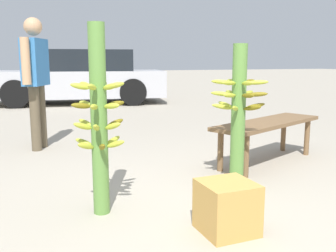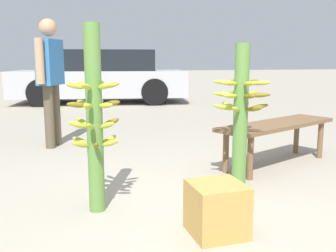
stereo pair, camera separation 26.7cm
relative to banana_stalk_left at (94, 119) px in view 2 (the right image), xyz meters
The scene contains 7 objects.
ground_plane 1.02m from the banana_stalk_left, 26.11° to the right, with size 80.00×80.00×0.00m, color #A89E8C.
banana_stalk_left is the anchor object (origin of this frame).
banana_stalk_center 1.28m from the banana_stalk_left, ahead, with size 0.49×0.49×1.25m.
vendor_person 2.37m from the banana_stalk_left, 96.99° to the left, with size 0.37×0.63×1.63m.
market_bench 2.13m from the banana_stalk_left, 19.13° to the left, with size 1.59×0.97×0.46m.
parked_car 7.51m from the banana_stalk_left, 82.06° to the left, with size 4.74×2.57×1.39m.
produce_crate 1.07m from the banana_stalk_left, 42.11° to the right, with size 0.34×0.34×0.34m.
Camera 2 is at (-0.96, -2.37, 1.11)m, focal length 40.00 mm.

